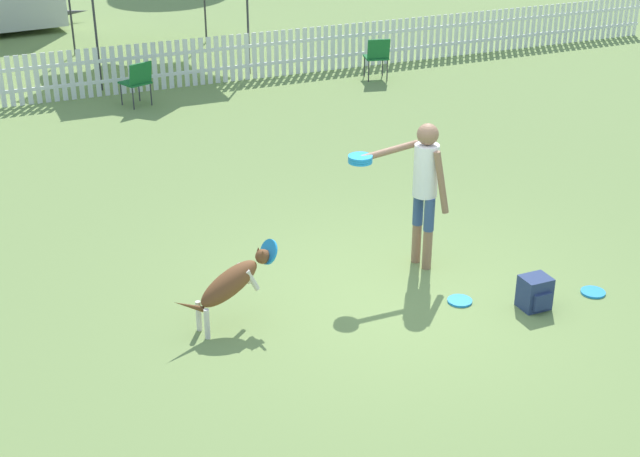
{
  "coord_description": "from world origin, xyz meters",
  "views": [
    {
      "loc": [
        -4.17,
        -7.52,
        4.8
      ],
      "look_at": [
        -0.79,
        0.27,
        0.83
      ],
      "focal_mm": 50.0,
      "sensor_mm": 36.0,
      "label": 1
    }
  ],
  "objects_px": {
    "backpack_on_grass": "(535,293)",
    "folding_chair_blue_left": "(377,55)",
    "folding_chair_center": "(138,80)",
    "leaping_dog": "(232,282)",
    "frisbee_near_dog": "(460,301)",
    "frisbee_near_handler": "(593,292)",
    "handler_person": "(421,178)"
  },
  "relations": [
    {
      "from": "backpack_on_grass",
      "to": "folding_chair_blue_left",
      "type": "relative_size",
      "value": 0.43
    },
    {
      "from": "folding_chair_blue_left",
      "to": "folding_chair_center",
      "type": "relative_size",
      "value": 1.02
    },
    {
      "from": "leaping_dog",
      "to": "frisbee_near_dog",
      "type": "distance_m",
      "value": 2.5
    },
    {
      "from": "frisbee_near_handler",
      "to": "frisbee_near_dog",
      "type": "height_order",
      "value": "same"
    },
    {
      "from": "frisbee_near_handler",
      "to": "frisbee_near_dog",
      "type": "relative_size",
      "value": 1.0
    },
    {
      "from": "folding_chair_blue_left",
      "to": "frisbee_near_handler",
      "type": "bearing_deg",
      "value": 91.94
    },
    {
      "from": "frisbee_near_handler",
      "to": "folding_chair_blue_left",
      "type": "xyz_separation_m",
      "value": [
        1.72,
        8.69,
        0.49
      ]
    },
    {
      "from": "backpack_on_grass",
      "to": "folding_chair_center",
      "type": "height_order",
      "value": "folding_chair_center"
    },
    {
      "from": "leaping_dog",
      "to": "frisbee_near_dog",
      "type": "bearing_deg",
      "value": 68.11
    },
    {
      "from": "leaping_dog",
      "to": "backpack_on_grass",
      "type": "height_order",
      "value": "leaping_dog"
    },
    {
      "from": "frisbee_near_dog",
      "to": "handler_person",
      "type": "bearing_deg",
      "value": 90.55
    },
    {
      "from": "folding_chair_center",
      "to": "folding_chair_blue_left",
      "type": "bearing_deg",
      "value": 157.41
    },
    {
      "from": "frisbee_near_dog",
      "to": "backpack_on_grass",
      "type": "xyz_separation_m",
      "value": [
        0.66,
        -0.42,
        0.17
      ]
    },
    {
      "from": "leaping_dog",
      "to": "folding_chair_blue_left",
      "type": "xyz_separation_m",
      "value": [
        5.56,
        7.74,
        0.0
      ]
    },
    {
      "from": "folding_chair_center",
      "to": "backpack_on_grass",
      "type": "bearing_deg",
      "value": 83.02
    },
    {
      "from": "folding_chair_blue_left",
      "to": "backpack_on_grass",
      "type": "bearing_deg",
      "value": 87.02
    },
    {
      "from": "leaping_dog",
      "to": "handler_person",
      "type": "bearing_deg",
      "value": 90.31
    },
    {
      "from": "backpack_on_grass",
      "to": "folding_chair_center",
      "type": "xyz_separation_m",
      "value": [
        -2.2,
        8.81,
        0.31
      ]
    },
    {
      "from": "frisbee_near_dog",
      "to": "folding_chair_center",
      "type": "xyz_separation_m",
      "value": [
        -1.55,
        8.39,
        0.48
      ]
    },
    {
      "from": "handler_person",
      "to": "frisbee_near_dog",
      "type": "xyz_separation_m",
      "value": [
        0.01,
        -0.94,
        -1.08
      ]
    },
    {
      "from": "handler_person",
      "to": "backpack_on_grass",
      "type": "distance_m",
      "value": 1.77
    },
    {
      "from": "folding_chair_blue_left",
      "to": "folding_chair_center",
      "type": "xyz_separation_m",
      "value": [
        -4.71,
        0.13,
        -0.01
      ]
    },
    {
      "from": "folding_chair_blue_left",
      "to": "leaping_dog",
      "type": "bearing_deg",
      "value": 67.42
    },
    {
      "from": "handler_person",
      "to": "backpack_on_grass",
      "type": "relative_size",
      "value": 4.78
    },
    {
      "from": "frisbee_near_handler",
      "to": "backpack_on_grass",
      "type": "bearing_deg",
      "value": 179.85
    },
    {
      "from": "frisbee_near_dog",
      "to": "frisbee_near_handler",
      "type": "bearing_deg",
      "value": -16.24
    },
    {
      "from": "leaping_dog",
      "to": "frisbee_near_handler",
      "type": "bearing_deg",
      "value": 66.66
    },
    {
      "from": "frisbee_near_handler",
      "to": "folding_chair_center",
      "type": "xyz_separation_m",
      "value": [
        -2.99,
        8.82,
        0.48
      ]
    },
    {
      "from": "leaping_dog",
      "to": "frisbee_near_dog",
      "type": "xyz_separation_m",
      "value": [
        2.39,
        -0.53,
        -0.48
      ]
    },
    {
      "from": "frisbee_near_handler",
      "to": "frisbee_near_dog",
      "type": "bearing_deg",
      "value": 163.76
    },
    {
      "from": "frisbee_near_dog",
      "to": "folding_chair_blue_left",
      "type": "xyz_separation_m",
      "value": [
        3.16,
        8.27,
        0.49
      ]
    },
    {
      "from": "leaping_dog",
      "to": "folding_chair_blue_left",
      "type": "height_order",
      "value": "leaping_dog"
    }
  ]
}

